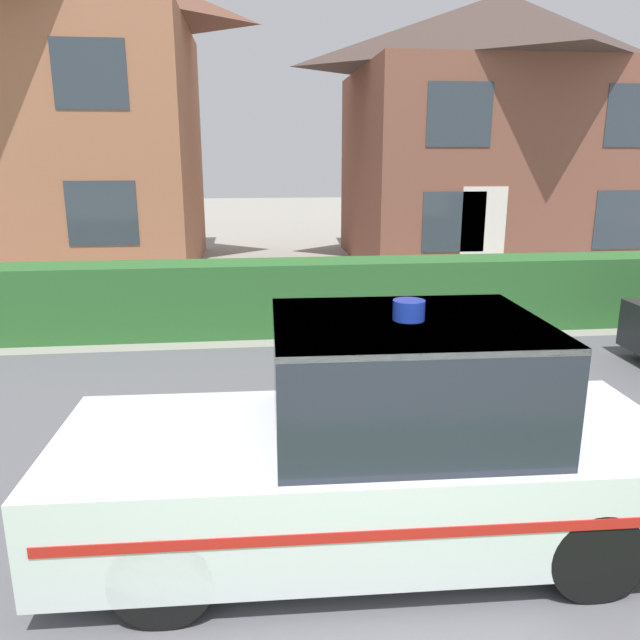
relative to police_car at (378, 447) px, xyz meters
The scene contains 5 objects.
road_strip 1.96m from the police_car, 98.76° to the left, with size 28.00×6.17×0.01m, color #5B5B60.
garden_hedge 5.70m from the police_car, 90.78° to the left, with size 15.62×0.83×1.14m, color #2D662D.
police_car is the anchor object (origin of this frame).
house_left 13.88m from the police_car, 115.44° to the left, with size 7.58×6.34×7.77m.
house_right 13.59m from the police_car, 65.61° to the left, with size 7.49×6.15×6.60m.
Camera 1 is at (-0.58, -1.94, 2.76)m, focal length 35.00 mm.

